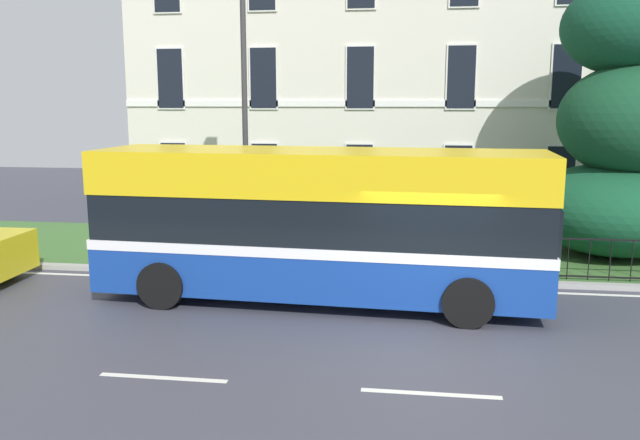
# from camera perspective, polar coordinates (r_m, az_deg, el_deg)

# --- Properties ---
(ground_plane) EXTENTS (60.00, 56.00, 0.18)m
(ground_plane) POSITION_cam_1_polar(r_m,az_deg,el_deg) (12.42, 9.27, -9.30)
(ground_plane) COLOR #3E3F4A
(georgian_townhouse) EXTENTS (19.22, 9.22, 12.50)m
(georgian_townhouse) POSITION_cam_1_polar(r_m,az_deg,el_deg) (25.78, 8.00, 15.27)
(georgian_townhouse) COLOR silver
(georgian_townhouse) RESTS_ON ground_plane
(iron_verge_railing) EXTENTS (12.88, 0.04, 0.97)m
(iron_verge_railing) POSITION_cam_1_polar(r_m,az_deg,el_deg) (15.48, 7.45, -2.86)
(iron_verge_railing) COLOR black
(iron_verge_railing) RESTS_ON ground_plane
(evergreen_tree) EXTENTS (4.57, 4.57, 7.07)m
(evergreen_tree) POSITION_cam_1_polar(r_m,az_deg,el_deg) (18.70, 24.91, 6.28)
(evergreen_tree) COLOR #423328
(evergreen_tree) RESTS_ON ground_plane
(single_decker_bus) EXTENTS (9.30, 2.94, 3.15)m
(single_decker_bus) POSITION_cam_1_polar(r_m,az_deg,el_deg) (13.49, -0.02, -0.23)
(single_decker_bus) COLOR navy
(single_decker_bus) RESTS_ON ground_plane
(street_lamp_post) EXTENTS (0.36, 0.24, 7.48)m
(street_lamp_post) POSITION_cam_1_polar(r_m,az_deg,el_deg) (16.60, -6.61, 11.05)
(street_lamp_post) COLOR #333338
(street_lamp_post) RESTS_ON ground_plane
(litter_bin) EXTENTS (0.48, 0.48, 1.13)m
(litter_bin) POSITION_cam_1_polar(r_m,az_deg,el_deg) (16.69, 17.88, -2.08)
(litter_bin) COLOR black
(litter_bin) RESTS_ON ground_plane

